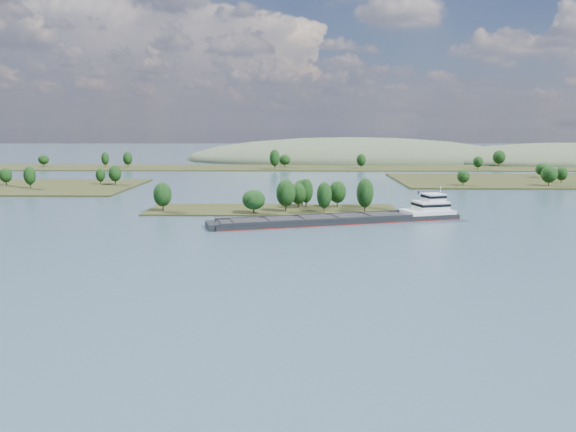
{
  "coord_description": "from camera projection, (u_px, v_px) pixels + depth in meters",
  "views": [
    {
      "loc": [
        11.05,
        -43.32,
        34.51
      ],
      "look_at": [
        7.27,
        130.0,
        6.0
      ],
      "focal_mm": 35.0,
      "sensor_mm": 36.0,
      "label": 1
    }
  ],
  "objects": [
    {
      "name": "hill_west",
      "position": [
        351.0,
        160.0,
        540.54
      ],
      "size": [
        320.0,
        160.0,
        44.0
      ],
      "primitive_type": "ellipsoid",
      "color": "#3D4A33",
      "rests_on": "ground"
    },
    {
      "name": "hill_east",
      "position": [
        575.0,
        163.0,
        506.64
      ],
      "size": [
        260.0,
        140.0,
        36.0
      ],
      "primitive_type": "ellipsoid",
      "color": "#3D4A33",
      "rests_on": "ground"
    },
    {
      "name": "ground",
      "position": [
        263.0,
        241.0,
        166.95
      ],
      "size": [
        1800.0,
        1800.0,
        0.0
      ],
      "primitive_type": "plane",
      "color": "#334959",
      "rests_on": "ground"
    },
    {
      "name": "back_shoreline",
      "position": [
        297.0,
        167.0,
        442.64
      ],
      "size": [
        900.0,
        60.0,
        16.24
      ],
      "color": "black",
      "rests_on": "ground"
    },
    {
      "name": "cargo_barge",
      "position": [
        354.0,
        217.0,
        200.0
      ],
      "size": [
        91.04,
        37.07,
        12.42
      ],
      "color": "black",
      "rests_on": "ground"
    },
    {
      "name": "tree_island",
      "position": [
        285.0,
        201.0,
        224.27
      ],
      "size": [
        100.0,
        30.49,
        14.72
      ],
      "color": "black",
      "rests_on": "ground"
    }
  ]
}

